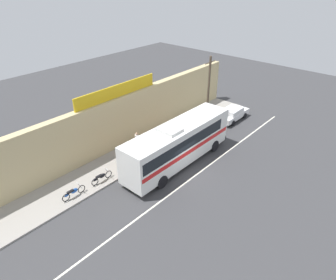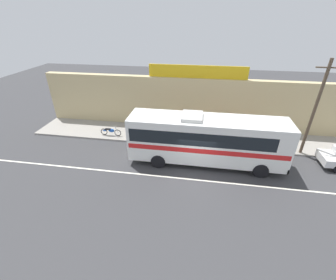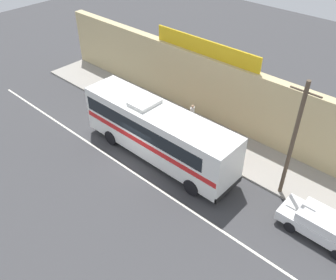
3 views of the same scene
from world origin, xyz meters
name	(u,v)px [view 3 (image 3 of 3)]	position (x,y,z in m)	size (l,w,h in m)	color
ground_plane	(136,162)	(0.00, 0.00, 0.00)	(70.00, 70.00, 0.00)	#3A3A3D
sidewalk_slab	(188,127)	(0.00, 5.20, 0.07)	(30.00, 3.60, 0.14)	gray
storefront_facade	(208,88)	(0.00, 7.35, 2.40)	(30.00, 0.70, 4.80)	tan
storefront_billboard	(205,48)	(-0.48, 7.35, 5.35)	(8.65, 0.12, 1.10)	gold
road_center_stripe	(127,168)	(0.00, -0.80, 0.00)	(30.00, 0.14, 0.01)	silver
intercity_bus	(157,130)	(0.56, 1.40, 2.06)	(11.04, 2.64, 3.78)	white
parked_car	(322,225)	(11.09, 2.38, 0.74)	(4.31, 1.84, 1.37)	silver
utility_pole	(293,140)	(8.14, 3.74, 3.85)	(1.60, 0.22, 7.16)	brown
motorcycle_orange	(126,101)	(-5.36, 4.07, 0.57)	(1.92, 0.56, 0.94)	black
motorcycle_black	(107,91)	(-7.82, 4.12, 0.57)	(1.91, 0.56, 0.94)	black
pedestrian_by_curb	(192,113)	(-0.05, 5.67, 1.05)	(0.30, 0.48, 1.58)	black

